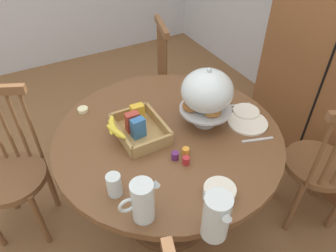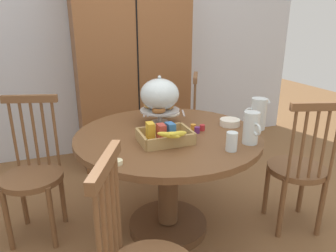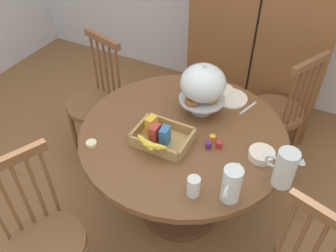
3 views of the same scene
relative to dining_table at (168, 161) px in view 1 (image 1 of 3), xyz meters
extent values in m
plane|color=brown|center=(-0.14, -0.16, -0.53)|extent=(10.00, 10.00, 0.00)
cube|color=black|center=(0.09, 1.05, 0.51)|extent=(0.01, 0.01, 1.52)
cylinder|color=brown|center=(0.00, 0.00, 0.19)|extent=(1.21, 1.21, 0.04)
cylinder|color=brown|center=(0.00, 0.00, -0.15)|extent=(0.14, 0.14, 0.63)
cylinder|color=brown|center=(0.00, 0.00, -0.50)|extent=(0.56, 0.56, 0.06)
cylinder|color=brown|center=(-0.38, -0.83, -0.08)|extent=(0.40, 0.40, 0.04)
cylinder|color=brown|center=(-0.19, -0.76, -0.31)|extent=(0.04, 0.04, 0.45)
cylinder|color=brown|center=(-0.56, -0.89, -0.31)|extent=(0.04, 0.04, 0.45)
cylinder|color=brown|center=(-0.45, -0.64, -0.31)|extent=(0.04, 0.04, 0.45)
cylinder|color=brown|center=(-0.52, -0.76, 0.16)|extent=(0.02, 0.02, 0.48)
cylinder|color=brown|center=(-0.49, -0.69, 0.16)|extent=(0.02, 0.02, 0.48)
cylinder|color=brown|center=(-0.46, -0.63, 0.16)|extent=(0.02, 0.02, 0.48)
cylinder|color=brown|center=(0.40, 0.82, -0.08)|extent=(0.40, 0.40, 0.04)
cylinder|color=brown|center=(0.33, 1.00, -0.31)|extent=(0.04, 0.04, 0.45)
cylinder|color=brown|center=(0.21, 0.75, -0.31)|extent=(0.04, 0.04, 0.45)
cylinder|color=brown|center=(0.46, 0.63, -0.31)|extent=(0.04, 0.04, 0.45)
cylinder|color=brown|center=(0.51, 0.68, 0.16)|extent=(0.02, 0.02, 0.48)
cylinder|color=brown|center=(0.48, 0.62, 0.16)|extent=(0.02, 0.02, 0.48)
cylinder|color=brown|center=(-0.87, 0.25, -0.08)|extent=(0.40, 0.40, 0.04)
cylinder|color=brown|center=(-1.05, 0.15, -0.31)|extent=(0.04, 0.04, 0.45)
cylinder|color=brown|center=(-0.78, 0.07, -0.31)|extent=(0.04, 0.04, 0.45)
cylinder|color=brown|center=(-0.97, 0.42, -0.31)|extent=(0.04, 0.04, 0.45)
cylinder|color=brown|center=(-0.70, 0.34, -0.31)|extent=(0.04, 0.04, 0.45)
cylinder|color=brown|center=(-0.96, 0.44, 0.16)|extent=(0.02, 0.02, 0.48)
cylinder|color=brown|center=(-0.90, 0.42, 0.16)|extent=(0.02, 0.02, 0.48)
cylinder|color=brown|center=(-0.83, 0.40, 0.16)|extent=(0.02, 0.02, 0.48)
cylinder|color=brown|center=(-0.76, 0.38, 0.16)|extent=(0.02, 0.02, 0.48)
cylinder|color=brown|center=(-0.69, 0.36, 0.16)|extent=(0.02, 0.02, 0.48)
cube|color=brown|center=(-0.83, 0.40, 0.42)|extent=(0.36, 0.13, 0.05)
cylinder|color=silver|center=(0.02, 0.22, 0.22)|extent=(0.12, 0.12, 0.02)
cylinder|color=silver|center=(0.02, 0.22, 0.25)|extent=(0.03, 0.03, 0.09)
cylinder|color=silver|center=(0.02, 0.22, 0.31)|extent=(0.28, 0.28, 0.01)
torus|color=#B27033|center=(0.08, 0.22, 0.33)|extent=(0.10, 0.10, 0.03)
torus|color=#D19347|center=(-0.03, 0.29, 0.33)|extent=(0.10, 0.10, 0.03)
torus|color=#935628|center=(-0.01, 0.15, 0.33)|extent=(0.10, 0.10, 0.03)
ellipsoid|color=silver|center=(0.02, 0.22, 0.42)|extent=(0.27, 0.27, 0.22)
sphere|color=silver|center=(0.02, 0.22, 0.54)|extent=(0.02, 0.02, 0.02)
cylinder|color=silver|center=(0.40, -0.33, 0.31)|extent=(0.09, 0.09, 0.20)
cylinder|color=orange|center=(0.40, -0.33, 0.28)|extent=(0.08, 0.08, 0.13)
cone|color=silver|center=(0.41, -0.28, 0.39)|extent=(0.04, 0.04, 0.03)
torus|color=silver|center=(0.40, -0.39, 0.32)|extent=(0.02, 0.07, 0.07)
cylinder|color=silver|center=(0.60, -0.13, 0.32)|extent=(0.10, 0.10, 0.21)
cylinder|color=white|center=(0.60, -0.13, 0.28)|extent=(0.09, 0.09, 0.14)
cone|color=silver|center=(0.66, -0.13, 0.41)|extent=(0.04, 0.04, 0.03)
torus|color=silver|center=(0.53, -0.12, 0.33)|extent=(0.08, 0.02, 0.07)
cube|color=tan|center=(-0.07, -0.13, 0.22)|extent=(0.30, 0.22, 0.01)
cube|color=tan|center=(-0.07, -0.24, 0.24)|extent=(0.30, 0.02, 0.07)
cube|color=tan|center=(-0.07, -0.02, 0.24)|extent=(0.30, 0.02, 0.07)
cube|color=tan|center=(-0.22, -0.13, 0.24)|extent=(0.02, 0.22, 0.07)
cube|color=tan|center=(0.08, -0.13, 0.24)|extent=(0.02, 0.22, 0.07)
cube|color=gold|center=(-0.15, -0.10, 0.28)|extent=(0.05, 0.07, 0.11)
cube|color=#B23D33|center=(-0.10, -0.16, 0.28)|extent=(0.04, 0.07, 0.11)
cube|color=#336BAD|center=(-0.04, -0.15, 0.28)|extent=(0.05, 0.07, 0.11)
ellipsoid|color=yellow|center=(-0.10, -0.27, 0.30)|extent=(0.14, 0.08, 0.05)
ellipsoid|color=yellow|center=(-0.07, -0.27, 0.30)|extent=(0.13, 0.03, 0.05)
ellipsoid|color=yellow|center=(-0.04, -0.27, 0.30)|extent=(0.14, 0.08, 0.05)
cylinder|color=white|center=(0.14, 0.43, 0.22)|extent=(0.22, 0.22, 0.01)
cylinder|color=white|center=(0.06, 0.48, 0.23)|extent=(0.15, 0.15, 0.01)
cylinder|color=white|center=(0.46, 0.00, 0.23)|extent=(0.14, 0.14, 0.04)
cylinder|color=silver|center=(0.24, -0.39, 0.26)|extent=(0.06, 0.06, 0.11)
cylinder|color=beige|center=(-0.41, -0.34, 0.22)|extent=(0.06, 0.06, 0.02)
cylinder|color=#B7282D|center=(0.23, -0.03, 0.23)|extent=(0.04, 0.04, 0.04)
cylinder|color=orange|center=(0.18, 0.00, 0.23)|extent=(0.04, 0.04, 0.04)
cylinder|color=#5B2366|center=(0.18, -0.06, 0.23)|extent=(0.04, 0.04, 0.04)
cube|color=silver|center=(0.00, 0.47, 0.21)|extent=(0.07, 0.17, 0.01)
cube|color=silver|center=(-0.02, 0.48, 0.21)|extent=(0.07, 0.17, 0.01)
cube|color=silver|center=(0.27, 0.38, 0.21)|extent=(0.07, 0.17, 0.01)
camera|label=1|loc=(1.10, -0.60, 1.31)|focal=33.50mm
camera|label=2|loc=(-0.66, -1.79, 0.92)|focal=33.22mm
camera|label=3|loc=(0.62, -1.41, 1.59)|focal=37.79mm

